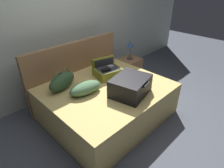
{
  "coord_description": "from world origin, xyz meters",
  "views": [
    {
      "loc": [
        -1.76,
        -1.47,
        2.08
      ],
      "look_at": [
        0.0,
        0.28,
        0.66
      ],
      "focal_mm": 30.33,
      "sensor_mm": 36.0,
      "label": 1
    }
  ],
  "objects_px": {
    "bed": "(107,101)",
    "table_lamp": "(130,45)",
    "duffel_bag": "(62,81)",
    "hard_case_large": "(130,86)",
    "hard_case_medium": "(107,71)",
    "pillow_near_headboard": "(85,88)",
    "nightstand": "(129,70)"
  },
  "relations": [
    {
      "from": "duffel_bag",
      "to": "table_lamp",
      "type": "xyz_separation_m",
      "value": [
        1.72,
        0.1,
        0.14
      ]
    },
    {
      "from": "hard_case_medium",
      "to": "bed",
      "type": "bearing_deg",
      "value": -123.53
    },
    {
      "from": "bed",
      "to": "pillow_near_headboard",
      "type": "xyz_separation_m",
      "value": [
        -0.35,
        0.09,
        0.37
      ]
    },
    {
      "from": "pillow_near_headboard",
      "to": "hard_case_large",
      "type": "bearing_deg",
      "value": -46.58
    },
    {
      "from": "hard_case_medium",
      "to": "pillow_near_headboard",
      "type": "bearing_deg",
      "value": -152.09
    },
    {
      "from": "pillow_near_headboard",
      "to": "table_lamp",
      "type": "xyz_separation_m",
      "value": [
        1.56,
        0.46,
        0.17
      ]
    },
    {
      "from": "hard_case_large",
      "to": "duffel_bag",
      "type": "bearing_deg",
      "value": 113.54
    },
    {
      "from": "hard_case_large",
      "to": "table_lamp",
      "type": "relative_size",
      "value": 1.65
    },
    {
      "from": "hard_case_medium",
      "to": "nightstand",
      "type": "height_order",
      "value": "hard_case_medium"
    },
    {
      "from": "bed",
      "to": "duffel_bag",
      "type": "xyz_separation_m",
      "value": [
        -0.51,
        0.44,
        0.41
      ]
    },
    {
      "from": "bed",
      "to": "hard_case_medium",
      "type": "height_order",
      "value": "hard_case_medium"
    },
    {
      "from": "hard_case_medium",
      "to": "duffel_bag",
      "type": "relative_size",
      "value": 0.89
    },
    {
      "from": "nightstand",
      "to": "table_lamp",
      "type": "distance_m",
      "value": 0.56
    },
    {
      "from": "bed",
      "to": "hard_case_large",
      "type": "bearing_deg",
      "value": -74.65
    },
    {
      "from": "bed",
      "to": "hard_case_large",
      "type": "relative_size",
      "value": 2.89
    },
    {
      "from": "table_lamp",
      "to": "bed",
      "type": "bearing_deg",
      "value": -155.75
    },
    {
      "from": "hard_case_large",
      "to": "nightstand",
      "type": "relative_size",
      "value": 1.22
    },
    {
      "from": "hard_case_medium",
      "to": "table_lamp",
      "type": "height_order",
      "value": "table_lamp"
    },
    {
      "from": "hard_case_medium",
      "to": "table_lamp",
      "type": "xyz_separation_m",
      "value": [
        0.94,
        0.28,
        0.17
      ]
    },
    {
      "from": "pillow_near_headboard",
      "to": "bed",
      "type": "bearing_deg",
      "value": -14.55
    },
    {
      "from": "duffel_bag",
      "to": "hard_case_medium",
      "type": "bearing_deg",
      "value": -13.14
    },
    {
      "from": "hard_case_large",
      "to": "nightstand",
      "type": "height_order",
      "value": "hard_case_large"
    },
    {
      "from": "bed",
      "to": "hard_case_medium",
      "type": "xyz_separation_m",
      "value": [
        0.27,
        0.26,
        0.38
      ]
    },
    {
      "from": "nightstand",
      "to": "bed",
      "type": "bearing_deg",
      "value": -155.75
    },
    {
      "from": "bed",
      "to": "nightstand",
      "type": "distance_m",
      "value": 1.33
    },
    {
      "from": "bed",
      "to": "table_lamp",
      "type": "distance_m",
      "value": 1.44
    },
    {
      "from": "hard_case_large",
      "to": "duffel_bag",
      "type": "distance_m",
      "value": 1.04
    },
    {
      "from": "bed",
      "to": "duffel_bag",
      "type": "distance_m",
      "value": 0.79
    },
    {
      "from": "hard_case_medium",
      "to": "pillow_near_headboard",
      "type": "height_order",
      "value": "hard_case_medium"
    },
    {
      "from": "hard_case_large",
      "to": "pillow_near_headboard",
      "type": "distance_m",
      "value": 0.66
    },
    {
      "from": "duffel_bag",
      "to": "pillow_near_headboard",
      "type": "bearing_deg",
      "value": -65.13
    },
    {
      "from": "bed",
      "to": "pillow_near_headboard",
      "type": "relative_size",
      "value": 3.73
    }
  ]
}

